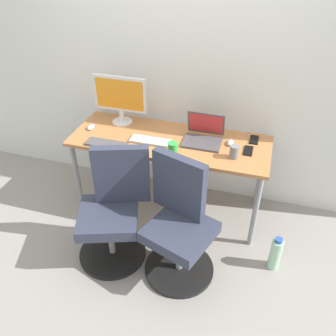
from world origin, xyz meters
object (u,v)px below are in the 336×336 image
object	(u,v)px
open_laptop	(204,135)
coffee_mug	(173,148)
office_chair_left	(114,211)
water_bottle_on_floor	(275,254)
desktop_monitor	(120,97)
office_chair_right	(179,225)

from	to	relation	value
open_laptop	coffee_mug	distance (m)	0.32
office_chair_left	water_bottle_on_floor	distance (m)	1.29
water_bottle_on_floor	desktop_monitor	world-z (taller)	desktop_monitor
office_chair_left	open_laptop	world-z (taller)	open_laptop
office_chair_left	open_laptop	distance (m)	0.96
water_bottle_on_floor	coffee_mug	distance (m)	1.14
office_chair_left	water_bottle_on_floor	world-z (taller)	office_chair_left
office_chair_right	open_laptop	size ratio (longest dim) A/B	3.03
desktop_monitor	open_laptop	distance (m)	0.80
office_chair_left	office_chair_right	world-z (taller)	same
open_laptop	coffee_mug	bearing A→B (deg)	-126.20
open_laptop	office_chair_left	bearing A→B (deg)	-127.29
water_bottle_on_floor	coffee_mug	xyz separation A→B (m)	(-0.90, 0.26, 0.64)
office_chair_right	desktop_monitor	bearing A→B (deg)	133.25
open_laptop	water_bottle_on_floor	bearing A→B (deg)	-36.23
water_bottle_on_floor	desktop_monitor	size ratio (longest dim) A/B	0.65
desktop_monitor	open_laptop	size ratio (longest dim) A/B	1.55
office_chair_right	open_laptop	world-z (taller)	open_laptop
office_chair_left	open_laptop	xyz separation A→B (m)	(0.53, 0.70, 0.38)
desktop_monitor	open_laptop	world-z (taller)	desktop_monitor
office_chair_left	coffee_mug	distance (m)	0.67
water_bottle_on_floor	office_chair_right	bearing A→B (deg)	-165.94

